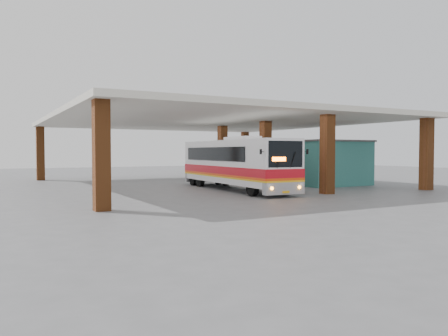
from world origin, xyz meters
The scene contains 8 objects.
ground centered at (0.00, 0.00, 0.00)m, with size 90.00×90.00×0.00m, color #515154.
brick_columns centered at (1.43, 5.00, 2.17)m, with size 20.10×21.60×4.35m.
canopy_roof centered at (0.50, 6.50, 4.50)m, with size 21.00×23.00×0.30m, color silver.
shop_building centered at (7.49, 4.00, 1.56)m, with size 5.20×8.20×3.11m.
coach_bus centered at (-0.14, 1.64, 1.59)m, with size 2.84×11.10×3.20m.
motorcycle centered at (4.70, 2.33, 0.58)m, with size 0.76×2.19×1.15m, color black.
pedestrian centered at (0.86, -0.68, 0.88)m, with size 0.64×0.42×1.76m, color red.
red_chair centered at (4.42, 5.04, 0.33)m, with size 0.49×0.49×0.72m.
Camera 1 is at (-13.52, -21.23, 2.32)m, focal length 35.00 mm.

